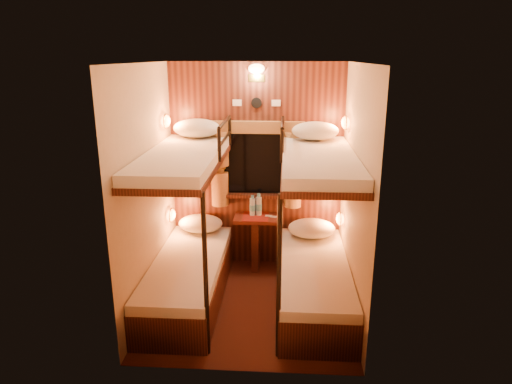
# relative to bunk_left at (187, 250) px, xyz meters

# --- Properties ---
(floor) EXTENTS (2.10, 2.10, 0.00)m
(floor) POSITION_rel_bunk_left_xyz_m (0.65, -0.07, -0.56)
(floor) COLOR #3B1110
(floor) RESTS_ON ground
(ceiling) EXTENTS (2.10, 2.10, 0.00)m
(ceiling) POSITION_rel_bunk_left_xyz_m (0.65, -0.07, 1.84)
(ceiling) COLOR silver
(ceiling) RESTS_ON wall_back
(wall_back) EXTENTS (2.40, 0.00, 2.40)m
(wall_back) POSITION_rel_bunk_left_xyz_m (0.65, 0.98, 0.64)
(wall_back) COLOR #C6B293
(wall_back) RESTS_ON floor
(wall_front) EXTENTS (2.40, 0.00, 2.40)m
(wall_front) POSITION_rel_bunk_left_xyz_m (0.65, -1.12, 0.64)
(wall_front) COLOR #C6B293
(wall_front) RESTS_ON floor
(wall_left) EXTENTS (0.00, 2.40, 2.40)m
(wall_left) POSITION_rel_bunk_left_xyz_m (-0.35, -0.07, 0.64)
(wall_left) COLOR #C6B293
(wall_left) RESTS_ON floor
(wall_right) EXTENTS (0.00, 2.40, 2.40)m
(wall_right) POSITION_rel_bunk_left_xyz_m (1.65, -0.07, 0.64)
(wall_right) COLOR #C6B293
(wall_right) RESTS_ON floor
(back_panel) EXTENTS (2.00, 0.03, 2.40)m
(back_panel) POSITION_rel_bunk_left_xyz_m (0.65, 0.97, 0.64)
(back_panel) COLOR #33150E
(back_panel) RESTS_ON floor
(bunk_left) EXTENTS (0.72, 1.90, 1.82)m
(bunk_left) POSITION_rel_bunk_left_xyz_m (0.00, 0.00, 0.00)
(bunk_left) COLOR #33150E
(bunk_left) RESTS_ON floor
(bunk_right) EXTENTS (0.72, 1.90, 1.82)m
(bunk_right) POSITION_rel_bunk_left_xyz_m (1.30, 0.00, 0.00)
(bunk_right) COLOR #33150E
(bunk_right) RESTS_ON floor
(window) EXTENTS (1.00, 0.12, 0.79)m
(window) POSITION_rel_bunk_left_xyz_m (0.65, 0.94, 0.62)
(window) COLOR black
(window) RESTS_ON back_panel
(curtains) EXTENTS (1.10, 0.22, 1.00)m
(curtains) POSITION_rel_bunk_left_xyz_m (0.65, 0.90, 0.71)
(curtains) COLOR brown
(curtains) RESTS_ON back_panel
(back_fixtures) EXTENTS (0.54, 0.09, 0.48)m
(back_fixtures) POSITION_rel_bunk_left_xyz_m (0.65, 0.93, 1.69)
(back_fixtures) COLOR black
(back_fixtures) RESTS_ON back_panel
(reading_lamps) EXTENTS (2.00, 0.20, 1.25)m
(reading_lamps) POSITION_rel_bunk_left_xyz_m (0.65, 0.63, 0.68)
(reading_lamps) COLOR orange
(reading_lamps) RESTS_ON wall_left
(table) EXTENTS (0.50, 0.34, 0.66)m
(table) POSITION_rel_bunk_left_xyz_m (0.65, 0.78, -0.14)
(table) COLOR #561613
(table) RESTS_ON floor
(bottle_left) EXTENTS (0.08, 0.08, 0.27)m
(bottle_left) POSITION_rel_bunk_left_xyz_m (0.68, 0.84, 0.21)
(bottle_left) COLOR #99BFE5
(bottle_left) RESTS_ON table
(bottle_right) EXTENTS (0.07, 0.07, 0.25)m
(bottle_right) POSITION_rel_bunk_left_xyz_m (0.61, 0.83, 0.20)
(bottle_right) COLOR #99BFE5
(bottle_right) RESTS_ON table
(sachet_a) EXTENTS (0.08, 0.07, 0.01)m
(sachet_a) POSITION_rel_bunk_left_xyz_m (0.86, 0.78, 0.09)
(sachet_a) COLOR silver
(sachet_a) RESTS_ON table
(sachet_b) EXTENTS (0.08, 0.06, 0.01)m
(sachet_b) POSITION_rel_bunk_left_xyz_m (0.80, 0.81, 0.09)
(sachet_b) COLOR silver
(sachet_b) RESTS_ON table
(pillow_lower_left) EXTENTS (0.52, 0.37, 0.20)m
(pillow_lower_left) POSITION_rel_bunk_left_xyz_m (-0.00, 0.75, 0.00)
(pillow_lower_left) COLOR white
(pillow_lower_left) RESTS_ON bunk_left
(pillow_lower_right) EXTENTS (0.54, 0.39, 0.21)m
(pillow_lower_right) POSITION_rel_bunk_left_xyz_m (1.30, 0.67, 0.00)
(pillow_lower_right) COLOR white
(pillow_lower_right) RESTS_ON bunk_right
(pillow_upper_left) EXTENTS (0.52, 0.37, 0.21)m
(pillow_upper_left) POSITION_rel_bunk_left_xyz_m (-0.00, 0.74, 1.13)
(pillow_upper_left) COLOR white
(pillow_upper_left) RESTS_ON bunk_left
(pillow_upper_right) EXTENTS (0.50, 0.36, 0.20)m
(pillow_upper_right) POSITION_rel_bunk_left_xyz_m (1.30, 0.67, 1.13)
(pillow_upper_right) COLOR white
(pillow_upper_right) RESTS_ON bunk_right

